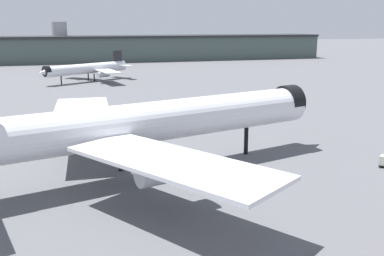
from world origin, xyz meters
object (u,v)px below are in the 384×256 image
at_px(airliner_far_taxiway, 87,69).
at_px(traffic_cone_near_nose, 131,116).
at_px(baggage_tug_wing, 156,113).
at_px(airliner_near_gate, 143,124).

distance_m(airliner_far_taxiway, traffic_cone_near_nose, 67.03).
relative_size(airliner_far_taxiway, baggage_tug_wing, 10.16).
distance_m(baggage_tug_wing, traffic_cone_near_nose, 5.98).
xyz_separation_m(airliner_near_gate, traffic_cone_near_nose, (3.02, 39.62, -7.14)).
bearing_deg(airliner_far_taxiway, traffic_cone_near_nose, 64.92).
relative_size(airliner_near_gate, traffic_cone_near_nose, 111.14).
relative_size(airliner_near_gate, baggage_tug_wing, 18.52).
bearing_deg(traffic_cone_near_nose, airliner_far_taxiway, 96.48).
height_order(airliner_far_taxiway, traffic_cone_near_nose, airliner_far_taxiway).
bearing_deg(traffic_cone_near_nose, baggage_tug_wing, -12.78).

